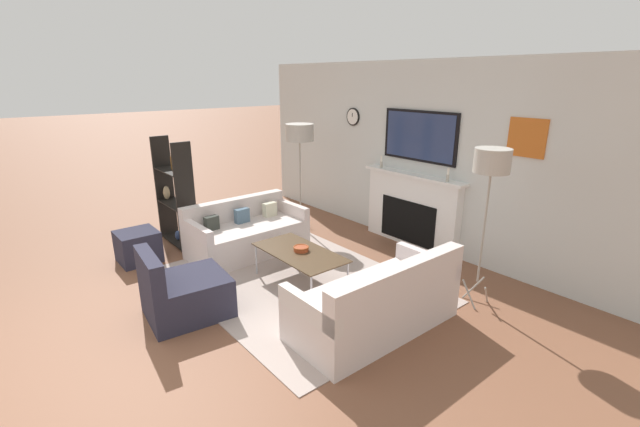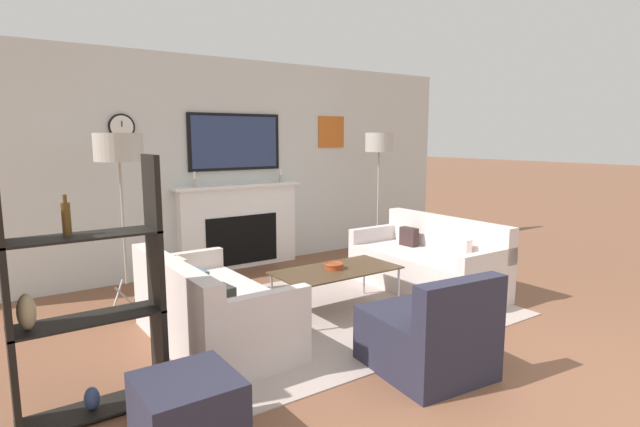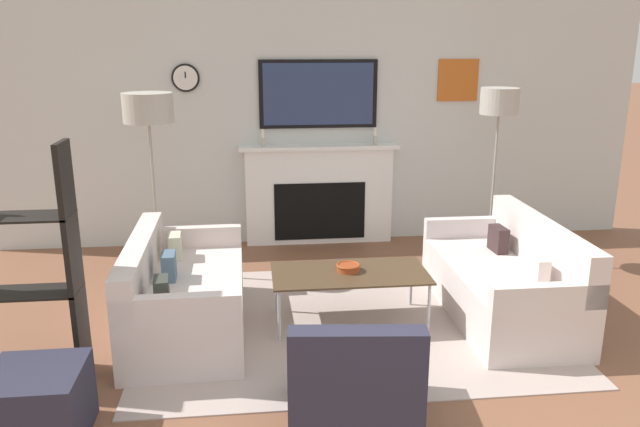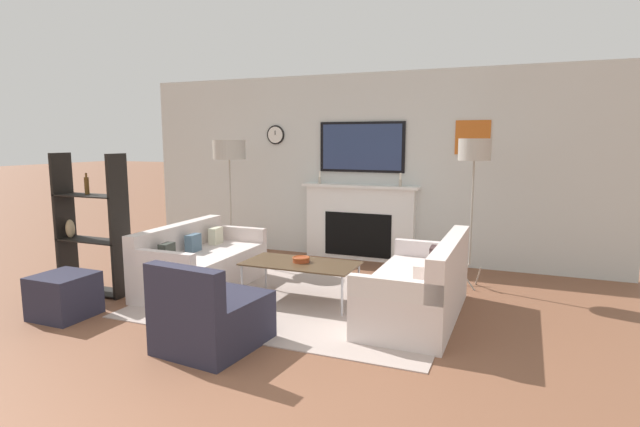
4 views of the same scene
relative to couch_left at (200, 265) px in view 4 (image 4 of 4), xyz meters
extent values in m
cube|color=silver|center=(1.30, 2.23, 1.07)|extent=(7.16, 0.07, 2.70)
cube|color=white|center=(1.30, 2.12, 0.25)|extent=(1.62, 0.16, 1.06)
cube|color=black|center=(1.30, 2.03, 0.10)|extent=(1.00, 0.01, 0.64)
cube|color=white|center=(1.30, 2.10, 0.80)|extent=(1.74, 0.22, 0.04)
cylinder|color=#B2AD9E|center=(0.69, 2.07, 0.87)|extent=(0.04, 0.04, 0.10)
cylinder|color=white|center=(0.69, 2.07, 0.97)|extent=(0.03, 0.03, 0.09)
cylinder|color=#B2AD9E|center=(1.91, 2.07, 0.87)|extent=(0.04, 0.04, 0.10)
cylinder|color=white|center=(1.91, 2.07, 0.97)|extent=(0.03, 0.03, 0.09)
cube|color=black|center=(1.30, 2.18, 1.37)|extent=(1.28, 0.04, 0.73)
cube|color=navy|center=(1.30, 2.16, 1.37)|extent=(1.19, 0.01, 0.65)
cylinder|color=black|center=(-0.10, 2.18, 1.55)|extent=(0.29, 0.02, 0.29)
cylinder|color=silver|center=(-0.10, 2.17, 1.55)|extent=(0.25, 0.00, 0.25)
cube|color=black|center=(-0.10, 2.16, 1.58)|extent=(0.01, 0.00, 0.06)
cube|color=#C2601F|center=(2.84, 2.19, 1.50)|extent=(0.45, 0.02, 0.45)
cube|color=#B19F96|center=(1.30, 0.00, -0.27)|extent=(3.22, 2.42, 0.01)
cube|color=silver|center=(0.04, 0.00, -0.06)|extent=(0.87, 1.66, 0.44)
cube|color=silver|center=(-0.30, -0.01, 0.32)|extent=(0.19, 1.65, 0.31)
cube|color=beige|center=(0.03, 0.77, 0.25)|extent=(0.85, 0.11, 0.18)
cube|color=silver|center=(0.05, -0.77, 0.25)|extent=(0.85, 0.11, 0.18)
cube|color=beige|center=(-0.09, 0.48, 0.26)|extent=(0.12, 0.21, 0.21)
cube|color=slate|center=(-0.09, 0.00, 0.26)|extent=(0.11, 0.21, 0.21)
cube|color=#333731|center=(-0.08, -0.48, 0.26)|extent=(0.12, 0.20, 0.19)
cube|color=silver|center=(2.56, 0.00, -0.07)|extent=(0.83, 1.76, 0.43)
cube|color=silver|center=(2.89, 0.00, 0.34)|extent=(0.17, 1.76, 0.38)
cube|color=silver|center=(2.55, -0.83, 0.24)|extent=(0.82, 0.10, 0.18)
cube|color=silver|center=(2.56, 0.83, 0.24)|extent=(0.82, 0.10, 0.18)
cube|color=beige|center=(2.68, -0.39, 0.25)|extent=(0.11, 0.22, 0.22)
cube|color=#382727|center=(2.68, 0.39, 0.26)|extent=(0.11, 0.23, 0.22)
cube|color=#282738|center=(1.12, -1.36, -0.06)|extent=(0.80, 0.90, 0.43)
cube|color=#282738|center=(1.08, -1.71, 0.32)|extent=(0.73, 0.21, 0.34)
cube|color=#4C3823|center=(1.31, -0.01, 0.15)|extent=(1.23, 0.62, 0.02)
cylinder|color=#B7B7BC|center=(0.74, -0.28, -0.07)|extent=(0.02, 0.02, 0.42)
cylinder|color=#B7B7BC|center=(1.89, -0.28, -0.07)|extent=(0.02, 0.02, 0.42)
cylinder|color=#B7B7BC|center=(0.74, 0.26, -0.07)|extent=(0.02, 0.02, 0.42)
cylinder|color=#B7B7BC|center=(1.89, 0.26, -0.07)|extent=(0.02, 0.02, 0.42)
cylinder|color=#9E3E1E|center=(1.30, 0.03, 0.18)|extent=(0.18, 0.18, 0.05)
torus|color=#9A401A|center=(1.30, 0.03, 0.20)|extent=(0.19, 0.19, 0.02)
cylinder|color=#9E998E|center=(-0.25, 1.29, -0.15)|extent=(0.09, 0.23, 0.28)
cylinder|color=#9E998E|center=(-0.44, 1.33, -0.15)|extent=(0.17, 0.19, 0.28)
cylinder|color=#9E998E|center=(-0.38, 1.15, -0.15)|extent=(0.23, 0.07, 0.28)
cylinder|color=#9E998E|center=(-0.36, 1.26, 0.59)|extent=(0.02, 0.02, 1.21)
cylinder|color=#B2ADA3|center=(-0.36, 1.26, 1.34)|extent=(0.45, 0.45, 0.27)
cylinder|color=#9E998E|center=(3.06, 1.29, -0.14)|extent=(0.09, 0.23, 0.29)
cylinder|color=#9E998E|center=(2.87, 1.33, -0.14)|extent=(0.17, 0.19, 0.29)
cylinder|color=#9E998E|center=(2.93, 1.15, -0.14)|extent=(0.23, 0.07, 0.29)
cylinder|color=#9E998E|center=(2.95, 1.26, 0.61)|extent=(0.02, 0.02, 1.24)
cylinder|color=#B2ADA3|center=(2.95, 1.26, 1.36)|extent=(0.37, 0.37, 0.25)
cube|color=black|center=(-1.43, -0.61, 0.52)|extent=(0.04, 0.28, 1.61)
cube|color=black|center=(-0.60, -0.61, 0.52)|extent=(0.04, 0.28, 1.61)
cube|color=black|center=(-1.02, -0.61, -0.25)|extent=(0.87, 0.28, 0.02)
cube|color=black|center=(-1.02, -0.61, 0.34)|extent=(0.87, 0.28, 0.01)
cube|color=black|center=(-1.02, -0.61, 0.85)|extent=(0.87, 0.28, 0.02)
cylinder|color=brown|center=(-1.09, -0.57, 0.96)|extent=(0.05, 0.05, 0.19)
cylinder|color=brown|center=(-1.09, -0.57, 1.08)|extent=(0.02, 0.02, 0.05)
ellipsoid|color=#344674|center=(-1.04, -0.62, -0.17)|extent=(0.09, 0.09, 0.15)
ellipsoid|color=tan|center=(-1.34, -0.62, 0.45)|extent=(0.10, 0.10, 0.21)
cube|color=#282738|center=(-0.67, -1.32, -0.06)|extent=(0.52, 0.52, 0.43)
camera|label=1|loc=(5.19, -2.86, 2.18)|focal=24.00mm
camera|label=2|loc=(-1.52, -3.79, 1.44)|focal=28.00mm
camera|label=3|loc=(0.57, -4.58, 1.93)|focal=35.00mm
camera|label=4|loc=(3.49, -4.79, 1.48)|focal=28.00mm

